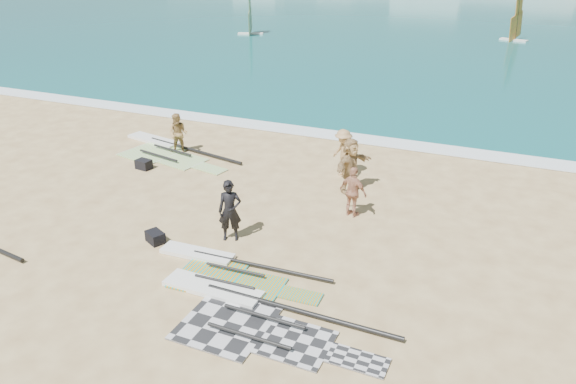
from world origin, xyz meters
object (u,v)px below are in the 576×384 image
at_px(rig_grey, 247,313).
at_px(beachgoer_right, 351,165).
at_px(person_wetsuit, 230,211).
at_px(gear_bag_near, 144,164).
at_px(gear_bag_far, 155,237).
at_px(rig_orange, 222,269).
at_px(beachgoer_left, 178,134).
at_px(rig_green, 166,149).
at_px(beachgoer_mid, 343,153).
at_px(beachgoer_back, 353,192).

relative_size(rig_grey, beachgoer_right, 3.20).
relative_size(person_wetsuit, beachgoer_right, 0.96).
distance_m(gear_bag_near, beachgoer_right, 7.94).
relative_size(rig_grey, gear_bag_far, 11.08).
height_order(rig_grey, person_wetsuit, person_wetsuit).
bearing_deg(rig_grey, rig_orange, 136.67).
distance_m(rig_orange, person_wetsuit, 1.91).
bearing_deg(beachgoer_left, person_wetsuit, -58.67).
height_order(rig_green, rig_orange, rig_green).
relative_size(rig_orange, gear_bag_far, 9.02).
bearing_deg(rig_grey, gear_bag_near, 140.81).
xyz_separation_m(rig_grey, rig_green, (-8.06, 8.55, 0.00)).
height_order(beachgoer_mid, beachgoer_back, beachgoer_mid).
relative_size(gear_bag_near, beachgoer_left, 0.34).
bearing_deg(rig_orange, person_wetsuit, 108.11).
xyz_separation_m(rig_green, beachgoer_mid, (7.54, 0.32, 0.84)).
height_order(rig_orange, beachgoer_mid, beachgoer_mid).
xyz_separation_m(beachgoer_mid, beachgoer_back, (1.29, -2.99, -0.07)).
relative_size(person_wetsuit, beachgoer_back, 1.12).
height_order(rig_green, beachgoer_mid, beachgoer_mid).
bearing_deg(gear_bag_far, beachgoer_mid, 63.16).
bearing_deg(gear_bag_near, beachgoer_left, 80.29).
bearing_deg(person_wetsuit, gear_bag_near, 123.49).
bearing_deg(beachgoer_right, rig_grey, -160.62).
bearing_deg(rig_grey, beachgoer_mid, 94.70).
bearing_deg(beachgoer_back, beachgoer_left, -1.10).
height_order(rig_grey, gear_bag_far, gear_bag_far).
bearing_deg(beachgoer_mid, rig_grey, -45.29).
relative_size(rig_green, gear_bag_near, 10.88).
relative_size(rig_grey, person_wetsuit, 3.33).
bearing_deg(rig_orange, beachgoer_mid, 80.90).
bearing_deg(gear_bag_near, beachgoer_mid, 17.75).
xyz_separation_m(rig_green, person_wetsuit, (6.01, -5.50, 0.87)).
bearing_deg(rig_green, gear_bag_near, -67.20).
distance_m(rig_green, rig_orange, 9.68).
height_order(gear_bag_near, beachgoer_mid, beachgoer_mid).
relative_size(gear_bag_far, beachgoer_right, 0.29).
relative_size(gear_bag_far, beachgoer_mid, 0.31).
height_order(rig_green, gear_bag_far, gear_bag_far).
bearing_deg(beachgoer_mid, person_wetsuit, -63.39).
bearing_deg(beachgoer_back, beachgoer_mid, -49.63).
bearing_deg(rig_grey, beachgoer_right, 90.37).
height_order(person_wetsuit, beachgoer_left, person_wetsuit).
height_order(gear_bag_near, gear_bag_far, gear_bag_near).
bearing_deg(gear_bag_far, beachgoer_back, 38.99).
height_order(gear_bag_near, person_wetsuit, person_wetsuit).
height_order(rig_grey, gear_bag_near, gear_bag_near).
xyz_separation_m(rig_grey, beachgoer_back, (0.77, 5.88, 0.77)).
xyz_separation_m(gear_bag_near, person_wetsuit, (5.64, -3.52, 0.74)).
relative_size(beachgoer_back, beachgoer_right, 0.86).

